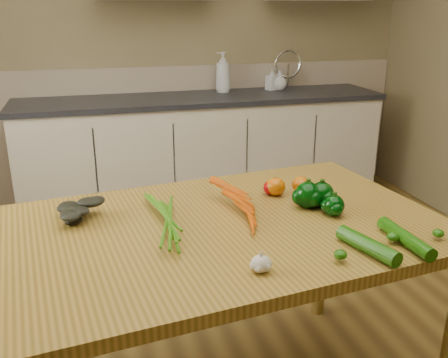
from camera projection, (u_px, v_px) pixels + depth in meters
room at (268, 96)px, 1.86m from camera, size 4.04×5.04×2.64m
counter_run at (204, 151)px, 4.01m from camera, size 2.84×0.64×1.14m
table at (229, 246)px, 1.83m from camera, size 1.65×1.17×0.82m
soap_bottle_a at (223, 72)px, 3.98m from camera, size 0.16×0.16×0.32m
soap_bottle_b at (272, 79)px, 4.10m from camera, size 0.11×0.11×0.18m
soap_bottle_c at (279, 80)px, 4.11m from camera, size 0.17×0.17×0.16m
carrot_bunch at (217, 207)px, 1.84m from camera, size 0.31×0.25×0.08m
leafy_greens at (87, 205)px, 1.81m from camera, size 0.22×0.20×0.11m
garlic_bulb at (261, 264)px, 1.47m from camera, size 0.06×0.06×0.05m
pepper_a at (308, 195)px, 1.92m from camera, size 0.10×0.10×0.10m
pepper_b at (321, 195)px, 1.93m from camera, size 0.10×0.10×0.10m
pepper_c at (334, 206)px, 1.85m from camera, size 0.08×0.08×0.08m
tomato_a at (271, 188)px, 2.06m from camera, size 0.07×0.07×0.06m
tomato_b at (276, 187)px, 2.05m from camera, size 0.08×0.08×0.08m
tomato_c at (301, 185)px, 2.08m from camera, size 0.08×0.08×0.07m
zucchini_a at (405, 238)px, 1.63m from camera, size 0.05×0.26×0.05m
zucchini_b at (368, 245)px, 1.58m from camera, size 0.11×0.24×0.05m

